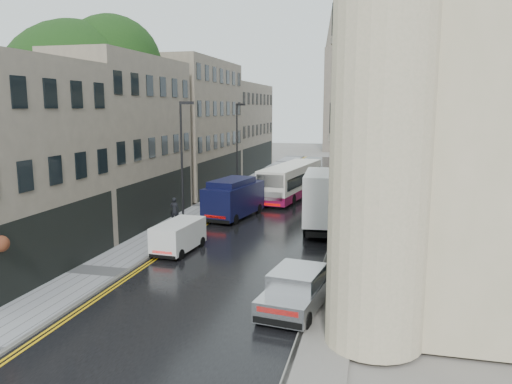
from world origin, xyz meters
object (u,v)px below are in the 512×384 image
at_px(lamp_post_near, 182,167).
at_px(lamp_post_far, 237,149).
at_px(white_van, 154,241).
at_px(pedestrian, 174,210).
at_px(white_lorry, 306,205).
at_px(silver_hatchback, 260,300).
at_px(navy_van, 207,201).
at_px(tree_near, 77,121).
at_px(tree_far, 163,125).
at_px(cream_bus, 267,186).

relative_size(lamp_post_near, lamp_post_far, 1.00).
bearing_deg(white_van, lamp_post_far, 97.48).
bearing_deg(pedestrian, white_lorry, 171.53).
distance_m(silver_hatchback, navy_van, 16.63).
xyz_separation_m(pedestrian, lamp_post_near, (1.28, -1.63, 3.15)).
relative_size(white_van, pedestrian, 2.19).
distance_m(tree_near, navy_van, 10.12).
relative_size(silver_hatchback, navy_van, 0.77).
distance_m(white_van, navy_van, 8.48).
relative_size(white_van, lamp_post_far, 0.47).
relative_size(silver_hatchback, white_van, 1.17).
bearing_deg(tree_far, white_lorry, -40.62).
xyz_separation_m(pedestrian, lamp_post_far, (0.95, 12.26, 3.14)).
bearing_deg(lamp_post_near, pedestrian, 123.92).
distance_m(tree_far, cream_bus, 11.90).
bearing_deg(tree_near, lamp_post_far, 61.99).
relative_size(navy_van, lamp_post_far, 0.72).
bearing_deg(tree_near, navy_van, 15.70).
height_order(tree_far, silver_hatchback, tree_far).
relative_size(tree_far, pedestrian, 7.24).
xyz_separation_m(tree_far, lamp_post_near, (7.21, -13.39, -2.10)).
bearing_deg(cream_bus, lamp_post_near, -99.42).
bearing_deg(navy_van, lamp_post_far, 105.33).
distance_m(cream_bus, white_van, 16.18).
bearing_deg(white_lorry, lamp_post_near, 179.95).
height_order(tree_far, lamp_post_far, tree_far).
xyz_separation_m(white_lorry, white_van, (-7.08, -6.30, -1.07)).
relative_size(pedestrian, lamp_post_far, 0.21).
xyz_separation_m(cream_bus, lamp_post_near, (-3.23, -10.20, 2.64)).
height_order(tree_far, pedestrian, tree_far).
relative_size(tree_near, white_lorry, 1.89).
distance_m(white_lorry, silver_hatchback, 12.86).
height_order(white_lorry, lamp_post_near, lamp_post_near).
xyz_separation_m(cream_bus, silver_hatchback, (4.70, -22.47, -0.64)).
relative_size(cream_bus, white_lorry, 1.47).
bearing_deg(white_van, silver_hatchback, -37.43).
bearing_deg(white_lorry, pedestrian, 169.13).
distance_m(navy_van, lamp_post_near, 3.84).
bearing_deg(white_van, cream_bus, 85.47).
xyz_separation_m(navy_van, lamp_post_far, (-1.02, 11.20, 2.64)).
bearing_deg(pedestrian, tree_near, 9.65).
xyz_separation_m(cream_bus, lamp_post_far, (-3.56, 3.69, 2.63)).
bearing_deg(silver_hatchback, white_lorry, 98.98).
height_order(tree_near, lamp_post_far, tree_near).
distance_m(tree_near, lamp_post_far, 15.55).
bearing_deg(silver_hatchback, cream_bus, 110.08).
bearing_deg(silver_hatchback, tree_near, 148.93).
height_order(tree_far, white_van, tree_far).
xyz_separation_m(tree_near, white_lorry, (15.28, 0.15, -5.00)).
bearing_deg(lamp_post_far, tree_near, -102.31).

